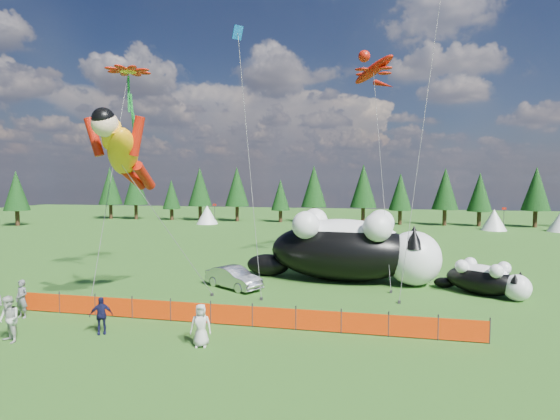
% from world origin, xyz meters
% --- Properties ---
extents(ground, '(160.00, 160.00, 0.00)m').
position_xyz_m(ground, '(0.00, 0.00, 0.00)').
color(ground, '#10390A').
rests_on(ground, ground).
extents(safety_fence, '(22.06, 0.06, 1.10)m').
position_xyz_m(safety_fence, '(0.00, -3.00, 0.50)').
color(safety_fence, '#262626').
rests_on(safety_fence, ground).
extents(tree_line, '(90.00, 4.00, 8.00)m').
position_xyz_m(tree_line, '(0.00, 45.00, 4.00)').
color(tree_line, black).
rests_on(tree_line, ground).
extents(festival_tents, '(50.00, 3.20, 2.80)m').
position_xyz_m(festival_tents, '(11.00, 40.00, 1.40)').
color(festival_tents, white).
rests_on(festival_tents, ground).
extents(cat_large, '(12.93, 5.29, 4.67)m').
position_xyz_m(cat_large, '(4.92, 7.03, 2.22)').
color(cat_large, black).
rests_on(cat_large, ground).
extents(cat_small, '(4.87, 3.91, 1.99)m').
position_xyz_m(cat_small, '(12.74, 5.08, 0.95)').
color(cat_small, black).
rests_on(cat_small, ground).
extents(car, '(4.15, 3.25, 1.32)m').
position_xyz_m(car, '(-2.04, 3.63, 0.66)').
color(car, silver).
rests_on(car, ground).
extents(spectator_a, '(0.74, 0.55, 1.85)m').
position_xyz_m(spectator_a, '(-10.28, -4.01, 0.93)').
color(spectator_a, slate).
rests_on(spectator_a, ground).
extents(spectator_b, '(1.08, 0.90, 1.93)m').
position_xyz_m(spectator_b, '(-8.26, -6.90, 0.97)').
color(spectator_b, beige).
rests_on(spectator_b, ground).
extents(spectator_c, '(1.07, 0.91, 1.63)m').
position_xyz_m(spectator_c, '(-5.18, -5.21, 0.81)').
color(spectator_c, '#15153A').
rests_on(spectator_c, ground).
extents(spectator_e, '(0.94, 0.72, 1.72)m').
position_xyz_m(spectator_e, '(-0.40, -5.66, 0.86)').
color(spectator_e, beige).
rests_on(spectator_e, ground).
extents(superhero_kite, '(6.56, 6.63, 10.87)m').
position_xyz_m(superhero_kite, '(-6.06, -1.75, 8.04)').
color(superhero_kite, '#FFA60D').
rests_on(superhero_kite, ground).
extents(gecko_kite, '(6.09, 11.45, 17.11)m').
position_xyz_m(gecko_kite, '(6.21, 12.81, 14.99)').
color(gecko_kite, '#B61609').
rests_on(gecko_kite, ground).
extents(flower_kite, '(3.71, 8.00, 14.60)m').
position_xyz_m(flower_kite, '(-8.60, 3.18, 13.21)').
color(flower_kite, '#B61609').
rests_on(flower_kite, ground).
extents(diamond_kite_a, '(2.92, 4.08, 16.75)m').
position_xyz_m(diamond_kite_a, '(-1.97, 4.75, 15.18)').
color(diamond_kite_a, blue).
rests_on(diamond_kite_a, ground).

